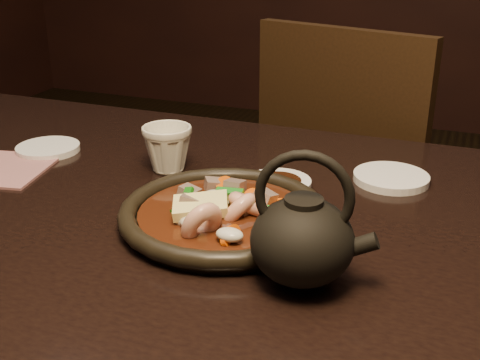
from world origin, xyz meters
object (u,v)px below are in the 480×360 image
(tea_cup, at_px, (167,147))
(teapot, at_px, (303,237))
(chair, at_px, (358,192))
(plate, at_px, (224,215))
(table, at_px, (109,238))

(tea_cup, distance_m, teapot, 0.41)
(chair, bearing_deg, tea_cup, 83.77)
(chair, distance_m, tea_cup, 0.67)
(plate, bearing_deg, tea_cup, 137.65)
(table, bearing_deg, plate, -6.16)
(table, height_order, chair, chair)
(table, height_order, plate, plate)
(chair, height_order, tea_cup, chair)
(tea_cup, bearing_deg, teapot, -39.93)
(chair, distance_m, teapot, 0.88)
(table, xyz_separation_m, teapot, (0.36, -0.13, 0.14))
(table, relative_size, chair, 1.69)
(plate, xyz_separation_m, teapot, (0.15, -0.11, 0.05))
(plate, distance_m, tea_cup, 0.23)
(table, xyz_separation_m, plate, (0.22, -0.02, 0.09))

